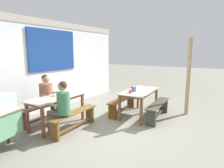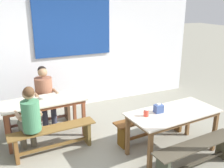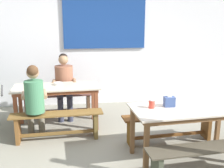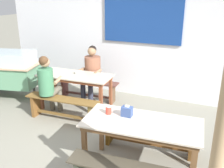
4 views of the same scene
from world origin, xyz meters
name	(u,v)px [view 2 (image 2 of 4)]	position (x,y,z in m)	size (l,w,h in m)	color
ground_plane	(110,161)	(0.00, 0.00, 0.00)	(40.00, 40.00, 0.00)	gray
backdrop_wall	(65,46)	(0.01, 2.59, 1.52)	(6.81, 0.23, 2.89)	white
dining_table_far	(44,105)	(-0.81, 1.23, 0.69)	(1.56, 0.74, 0.77)	beige
dining_table_near	(173,116)	(1.08, -0.19, 0.69)	(1.61, 0.87, 0.77)	beige
bench_far_back	(39,112)	(-0.84, 1.79, 0.31)	(1.48, 0.37, 0.46)	brown
bench_far_front	(53,137)	(-0.77, 0.67, 0.30)	(1.51, 0.37, 0.46)	brown
bench_near_back	(151,123)	(1.03, 0.37, 0.31)	(1.57, 0.40, 0.46)	brown
bench_near_front	(196,153)	(1.13, -0.75, 0.30)	(1.56, 0.43, 0.46)	#423C2F
person_center_facing	(45,93)	(-0.69, 1.74, 0.73)	(0.48, 0.57, 1.28)	#323546
person_left_back_turned	(30,117)	(-1.12, 0.73, 0.71)	(0.45, 0.56, 1.27)	#686353
tissue_box	(159,109)	(0.84, -0.11, 0.84)	(0.14, 0.11, 0.16)	#3A5089
condiment_jar	(146,113)	(0.58, -0.14, 0.83)	(0.08, 0.08, 0.12)	#DF4233
soup_bowl	(44,97)	(-0.78, 1.32, 0.80)	(0.16, 0.16, 0.05)	silver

